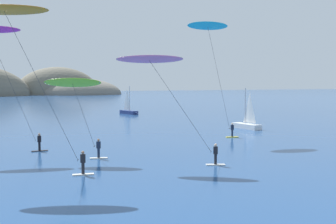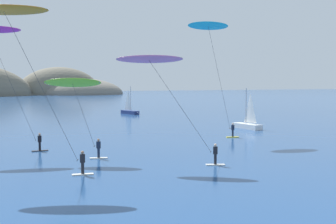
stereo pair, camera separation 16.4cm
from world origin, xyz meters
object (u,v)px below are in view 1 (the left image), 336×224
object	(u,v)px
sailboat_far	(130,111)
kitesurfer_lime	(75,89)
kitesurfer_cyan	(210,34)
sailboat_near	(245,124)
kitesurfer_orange	(10,22)
kitesurfer_pink	(155,68)

from	to	relation	value
sailboat_far	kitesurfer_lime	size ratio (longest dim) A/B	0.86
kitesurfer_cyan	kitesurfer_lime	bearing A→B (deg)	-159.13
sailboat_near	kitesurfer_orange	distance (m)	38.44
kitesurfer_pink	kitesurfer_cyan	bearing A→B (deg)	44.36
kitesurfer_lime	kitesurfer_orange	world-z (taller)	kitesurfer_orange
sailboat_near	sailboat_far	xyz separation A→B (m)	(-5.84, 32.32, 0.00)
kitesurfer_pink	kitesurfer_lime	size ratio (longest dim) A/B	1.26
sailboat_far	kitesurfer_orange	bearing A→B (deg)	-117.51
sailboat_far	kitesurfer_orange	size ratio (longest dim) A/B	0.50
sailboat_far	kitesurfer_cyan	world-z (taller)	kitesurfer_cyan
sailboat_near	sailboat_far	bearing A→B (deg)	100.24
sailboat_far	sailboat_near	bearing A→B (deg)	-79.76
sailboat_far	kitesurfer_lime	world-z (taller)	kitesurfer_lime
sailboat_near	sailboat_far	world-z (taller)	same
sailboat_far	kitesurfer_lime	distance (m)	50.64
kitesurfer_orange	kitesurfer_cyan	distance (m)	25.09
sailboat_far	kitesurfer_orange	xyz separation A→B (m)	(-26.41, -50.70, 10.00)
kitesurfer_lime	kitesurfer_cyan	distance (m)	19.08
sailboat_far	kitesurfer_pink	xyz separation A→B (m)	(-15.64, -50.62, 7.01)
kitesurfer_lime	kitesurfer_orange	distance (m)	8.69
kitesurfer_pink	kitesurfer_orange	bearing A→B (deg)	-179.56
kitesurfer_orange	sailboat_near	bearing A→B (deg)	29.69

